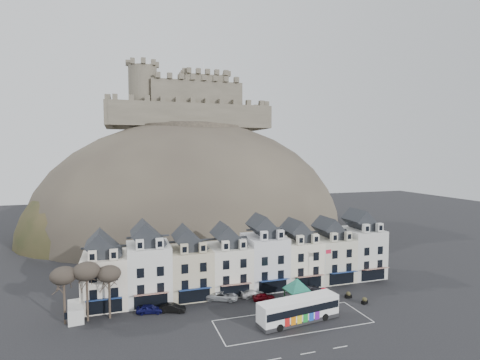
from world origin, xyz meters
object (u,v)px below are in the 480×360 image
object	(u,v)px
bus	(299,309)
flagpole	(326,268)
white_van	(76,312)
car_black	(173,308)
car_white	(253,294)
car_silver	(222,296)
car_charcoal	(310,290)
car_maroon	(264,297)
car_navy	(150,309)
bus_shelter	(297,284)
red_buoy	(325,294)

from	to	relation	value
bus	flagpole	bearing A→B (deg)	33.72
bus	white_van	distance (m)	32.26
car_black	car_white	world-z (taller)	car_black
car_silver	car_charcoal	bearing A→B (deg)	-75.85
car_maroon	bus	bearing A→B (deg)	-159.79
white_van	car_black	world-z (taller)	white_van
bus	car_navy	bearing A→B (deg)	146.66
bus_shelter	red_buoy	distance (m)	5.79
flagpole	car_silver	distance (m)	18.17
bus_shelter	car_black	distance (m)	19.57
flagpole	car_white	distance (m)	13.18
red_buoy	car_black	world-z (taller)	red_buoy
flagpole	bus	bearing A→B (deg)	-138.32
car_maroon	car_black	bearing A→B (deg)	97.10
red_buoy	white_van	bearing A→B (deg)	172.27
car_maroon	car_silver	bearing A→B (deg)	77.01
red_buoy	white_van	size ratio (longest dim) A/B	0.43
car_silver	car_white	bearing A→B (deg)	-71.72
bus_shelter	car_black	bearing A→B (deg)	165.30
car_white	flagpole	bearing A→B (deg)	-101.28
white_van	car_black	xyz separation A→B (m)	(13.72, -1.90, -0.46)
car_black	white_van	bearing A→B (deg)	102.02
car_silver	white_van	bearing A→B (deg)	113.72
car_maroon	car_charcoal	size ratio (longest dim) A/B	0.81
red_buoy	car_navy	world-z (taller)	red_buoy
car_black	car_silver	xyz separation A→B (m)	(8.39, 2.25, 0.09)
car_maroon	car_charcoal	world-z (taller)	car_charcoal
bus_shelter	white_van	bearing A→B (deg)	166.68
car_navy	white_van	bearing A→B (deg)	94.48
bus_shelter	car_black	world-z (taller)	bus_shelter
car_charcoal	car_silver	bearing A→B (deg)	59.72
car_silver	car_white	xyz separation A→B (m)	(5.20, -0.41, -0.13)
car_black	car_charcoal	distance (m)	23.30
car_white	car_charcoal	xyz separation A→B (m)	(9.70, -1.86, 0.14)
flagpole	car_maroon	world-z (taller)	flagpole
car_silver	car_charcoal	world-z (taller)	car_charcoal
bus	car_maroon	xyz separation A→B (m)	(-1.90, 8.64, -1.30)
white_van	car_black	distance (m)	13.86
flagpole	car_charcoal	world-z (taller)	flagpole
white_van	car_silver	bearing A→B (deg)	-5.96
white_van	car_black	bearing A→B (deg)	-14.74
red_buoy	car_navy	bearing A→B (deg)	171.88
bus	white_van	size ratio (longest dim) A/B	2.51
car_navy	car_charcoal	world-z (taller)	car_charcoal
bus	car_black	world-z (taller)	bus
bus	car_charcoal	world-z (taller)	bus
white_van	car_white	bearing A→B (deg)	-6.99
bus	flagpole	world-z (taller)	flagpole
white_van	car_navy	distance (m)	10.46
bus	bus_shelter	world-z (taller)	bus_shelter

